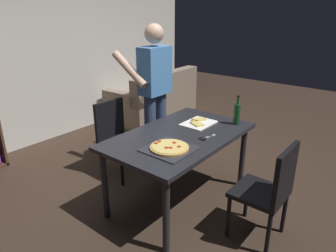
% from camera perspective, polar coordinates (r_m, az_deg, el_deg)
% --- Properties ---
extents(ground_plane, '(12.00, 12.00, 0.00)m').
position_cam_1_polar(ground_plane, '(3.38, 2.03, -13.34)').
color(ground_plane, '#38281E').
extents(back_wall, '(6.40, 0.10, 2.80)m').
position_cam_1_polar(back_wall, '(4.85, -23.84, 13.25)').
color(back_wall, silver).
rests_on(back_wall, ground_plane).
extents(dining_table, '(1.50, 0.91, 0.75)m').
position_cam_1_polar(dining_table, '(3.06, 2.19, -2.90)').
color(dining_table, '#232328').
rests_on(dining_table, ground_plane).
extents(chair_near_camera, '(0.42, 0.42, 0.90)m').
position_cam_1_polar(chair_near_camera, '(2.74, 18.32, -10.79)').
color(chair_near_camera, black).
rests_on(chair_near_camera, ground_plane).
extents(chair_far_side, '(0.42, 0.42, 0.90)m').
position_cam_1_polar(chair_far_side, '(3.71, -9.52, -1.42)').
color(chair_far_side, black).
rests_on(chair_far_side, ground_plane).
extents(couch, '(1.73, 0.92, 0.85)m').
position_cam_1_polar(couch, '(5.76, -2.35, 4.77)').
color(couch, gray).
rests_on(couch, ground_plane).
extents(person_serving_pizza, '(0.55, 0.54, 1.75)m').
position_cam_1_polar(person_serving_pizza, '(3.70, -2.59, 6.75)').
color(person_serving_pizza, '#38476B').
rests_on(person_serving_pizza, ground_plane).
extents(pepperoni_pizza_on_tray, '(0.40, 0.40, 0.04)m').
position_cam_1_polar(pepperoni_pizza_on_tray, '(2.70, 0.25, -4.06)').
color(pepperoni_pizza_on_tray, '#2D2D33').
rests_on(pepperoni_pizza_on_tray, dining_table).
extents(pizza_slices_on_towel, '(0.36, 0.28, 0.03)m').
position_cam_1_polar(pizza_slices_on_towel, '(3.32, 5.60, 0.63)').
color(pizza_slices_on_towel, white).
rests_on(pizza_slices_on_towel, dining_table).
extents(wine_bottle, '(0.07, 0.07, 0.32)m').
position_cam_1_polar(wine_bottle, '(3.32, 12.59, 2.25)').
color(wine_bottle, '#194723').
rests_on(wine_bottle, dining_table).
extents(kitchen_scissors, '(0.20, 0.10, 0.01)m').
position_cam_1_polar(kitchen_scissors, '(2.94, 6.87, -2.21)').
color(kitchen_scissors, silver).
rests_on(kitchen_scissors, dining_table).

